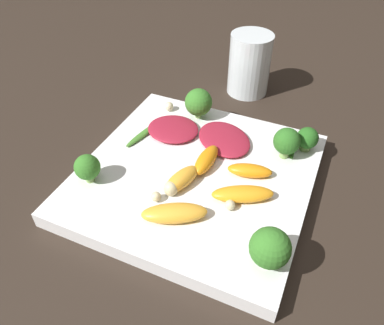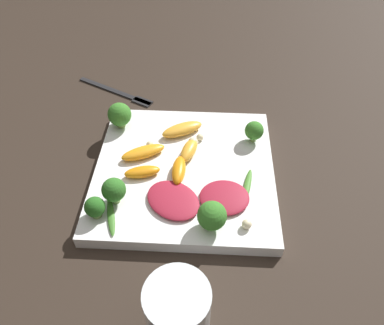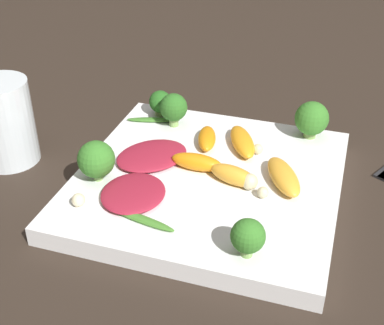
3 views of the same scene
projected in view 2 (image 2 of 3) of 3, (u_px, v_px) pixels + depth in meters
name	position (u px, v px, depth m)	size (l,w,h in m)	color
ground_plane	(185.00, 176.00, 0.65)	(2.40, 2.40, 0.00)	#2D231C
plate	(185.00, 171.00, 0.64)	(0.30, 0.30, 0.02)	white
drinking_glass	(178.00, 315.00, 0.43)	(0.07, 0.07, 0.11)	white
fork	(122.00, 93.00, 0.81)	(0.18, 0.10, 0.01)	#262628
radicchio_leaf_0	(224.00, 197.00, 0.58)	(0.08, 0.07, 0.01)	maroon
radicchio_leaf_1	(173.00, 200.00, 0.58)	(0.11, 0.11, 0.01)	maroon
orange_segment_0	(142.00, 172.00, 0.61)	(0.06, 0.04, 0.02)	orange
orange_segment_1	(179.00, 170.00, 0.61)	(0.02, 0.06, 0.02)	orange
orange_segment_2	(143.00, 152.00, 0.64)	(0.08, 0.06, 0.02)	orange
orange_segment_3	(189.00, 150.00, 0.65)	(0.04, 0.06, 0.02)	#FCAD33
orange_segment_4	(182.00, 129.00, 0.68)	(0.08, 0.06, 0.02)	#FCAD33
broccoli_floret_0	(114.00, 190.00, 0.56)	(0.04, 0.04, 0.05)	#84AD5B
broccoli_floret_1	(212.00, 216.00, 0.53)	(0.04, 0.04, 0.05)	#84AD5B
broccoli_floret_2	(95.00, 207.00, 0.55)	(0.03, 0.03, 0.04)	#7A9E51
broccoli_floret_3	(254.00, 131.00, 0.66)	(0.03, 0.03, 0.04)	#84AD5B
broccoli_floret_4	(120.00, 115.00, 0.69)	(0.04, 0.04, 0.05)	#7A9E51
arugula_sprig_0	(247.00, 187.00, 0.60)	(0.03, 0.08, 0.01)	#47842D
arugula_sprig_1	(111.00, 216.00, 0.56)	(0.03, 0.07, 0.01)	#3D7528
macadamia_nut_0	(247.00, 224.00, 0.54)	(0.01, 0.01, 0.01)	beige
macadamia_nut_1	(193.00, 143.00, 0.66)	(0.02, 0.02, 0.02)	beige
macadamia_nut_2	(200.00, 137.00, 0.67)	(0.01, 0.01, 0.01)	beige
macadamia_nut_3	(150.00, 145.00, 0.66)	(0.01, 0.01, 0.01)	beige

